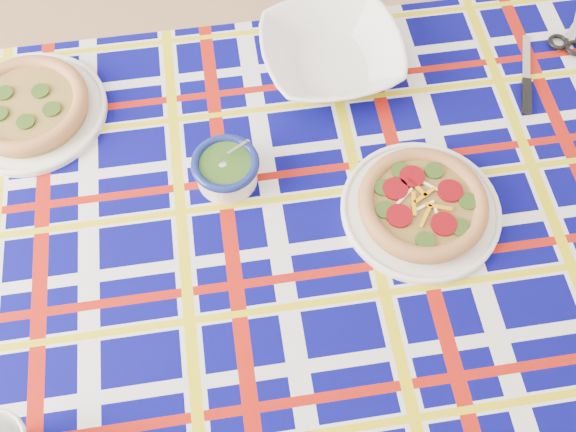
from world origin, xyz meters
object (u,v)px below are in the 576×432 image
object	(u,v)px
main_focaccia_plate	(423,204)
serving_bowl	(331,55)
dining_table	(319,238)
pesto_bowl	(226,168)

from	to	relation	value
main_focaccia_plate	serving_bowl	xyz separation A→B (m)	(-0.03, 0.34, 0.01)
dining_table	pesto_bowl	world-z (taller)	pesto_bowl
dining_table	main_focaccia_plate	distance (m)	0.19
dining_table	serving_bowl	bearing A→B (deg)	76.87
pesto_bowl	serving_bowl	world-z (taller)	pesto_bowl
pesto_bowl	dining_table	bearing A→B (deg)	-45.02
main_focaccia_plate	serving_bowl	bearing A→B (deg)	95.30
dining_table	main_focaccia_plate	bearing A→B (deg)	-3.77
main_focaccia_plate	pesto_bowl	size ratio (longest dim) A/B	2.40
main_focaccia_plate	pesto_bowl	world-z (taller)	pesto_bowl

